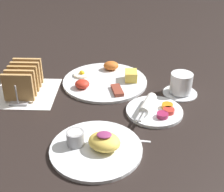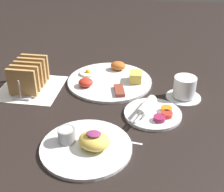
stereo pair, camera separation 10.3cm
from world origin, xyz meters
The scene contains 8 objects.
ground_plane centered at (0.00, 0.00, 0.00)m, with size 3.00×3.00×0.00m, color black.
napkin_flat centered at (-0.24, 0.10, 0.00)m, with size 0.22×0.22×0.00m.
plate_breakfast centered at (0.04, 0.19, 0.01)m, with size 0.32×0.32×0.05m.
plate_condiments centered at (0.21, -0.01, 0.01)m, with size 0.18×0.18×0.04m.
plate_foreground centered at (0.04, -0.20, 0.01)m, with size 0.25×0.25×0.06m.
toast_rack centered at (-0.24, 0.10, 0.05)m, with size 0.10×0.18×0.10m.
coffee_cup centered at (0.31, 0.11, 0.04)m, with size 0.12×0.12×0.08m.
teaspoon centered at (0.10, -0.15, 0.00)m, with size 0.13×0.03×0.01m.
Camera 1 is at (0.10, -0.85, 0.55)m, focal length 50.00 mm.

